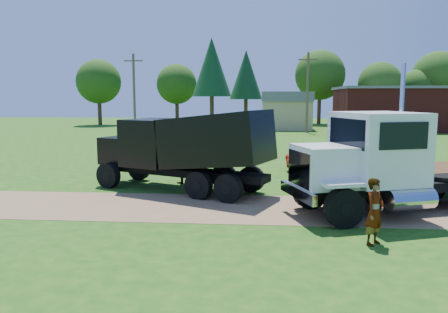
# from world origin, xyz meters

# --- Properties ---
(ground) EXTENTS (140.00, 140.00, 0.00)m
(ground) POSITION_xyz_m (0.00, 0.00, 0.00)
(ground) COLOR #1A4D11
(ground) RESTS_ON ground
(dirt_track) EXTENTS (120.00, 4.20, 0.01)m
(dirt_track) POSITION_xyz_m (0.00, 0.00, 0.01)
(dirt_track) COLOR brown
(dirt_track) RESTS_ON ground
(white_semi_tractor) EXTENTS (8.74, 5.20, 5.19)m
(white_semi_tractor) POSITION_xyz_m (4.66, -0.40, 1.77)
(white_semi_tractor) COLOR black
(white_semi_tractor) RESTS_ON ground
(black_dump_truck) EXTENTS (8.14, 5.29, 3.52)m
(black_dump_truck) POSITION_xyz_m (-2.54, 2.80, 1.94)
(black_dump_truck) COLOR black
(black_dump_truck) RESTS_ON ground
(orange_pickup) EXTENTS (5.16, 3.05, 1.34)m
(orange_pickup) POSITION_xyz_m (4.49, 7.92, 0.67)
(orange_pickup) COLOR red
(orange_pickup) RESTS_ON ground
(flatbed_trailer) EXTENTS (9.10, 5.10, 2.23)m
(flatbed_trailer) POSITION_xyz_m (7.18, 2.17, 0.96)
(flatbed_trailer) COLOR #3D2413
(flatbed_trailer) RESTS_ON ground
(spectator_a) EXTENTS (0.78, 0.79, 1.83)m
(spectator_a) POSITION_xyz_m (3.70, -3.65, 0.92)
(spectator_a) COLOR #999999
(spectator_a) RESTS_ON ground
(spectator_b) EXTENTS (1.07, 1.06, 1.75)m
(spectator_b) POSITION_xyz_m (-3.05, 4.50, 0.87)
(spectator_b) COLOR #999999
(spectator_b) RESTS_ON ground
(brick_building) EXTENTS (15.40, 10.40, 5.30)m
(brick_building) POSITION_xyz_m (18.00, 40.00, 2.66)
(brick_building) COLOR maroon
(brick_building) RESTS_ON ground
(tan_shed) EXTENTS (6.20, 5.40, 4.70)m
(tan_shed) POSITION_xyz_m (4.00, 40.00, 2.42)
(tan_shed) COLOR tan
(tan_shed) RESTS_ON ground
(utility_poles) EXTENTS (42.20, 0.28, 9.00)m
(utility_poles) POSITION_xyz_m (6.00, 35.00, 4.71)
(utility_poles) COLOR brown
(utility_poles) RESTS_ON ground
(tree_row) EXTENTS (55.53, 14.22, 11.92)m
(tree_row) POSITION_xyz_m (5.34, 49.16, 6.73)
(tree_row) COLOR #3B2518
(tree_row) RESTS_ON ground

